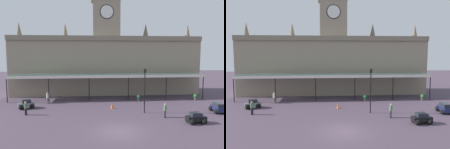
# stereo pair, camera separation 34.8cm
# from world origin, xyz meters

# --- Properties ---
(ground_plane) EXTENTS (140.00, 140.00, 0.00)m
(ground_plane) POSITION_xyz_m (0.00, 0.00, 0.00)
(ground_plane) COLOR #4D3E4E
(station_building) EXTENTS (33.56, 7.24, 18.28)m
(station_building) POSITION_xyz_m (-0.00, 20.32, 5.94)
(station_building) COLOR gray
(station_building) RESTS_ON ground
(entrance_canopy) EXTENTS (31.16, 3.26, 4.13)m
(entrance_canopy) POSITION_xyz_m (0.00, 14.47, 3.98)
(entrance_canopy) COLOR #38564C
(entrance_canopy) RESTS_ON ground
(car_black_sedan) EXTENTS (2.09, 1.59, 1.19)m
(car_black_sedan) POSITION_xyz_m (8.45, 1.59, 0.50)
(car_black_sedan) COLOR black
(car_black_sedan) RESTS_ON ground
(car_grey_sedan) EXTENTS (2.24, 2.01, 1.19)m
(car_grey_sedan) POSITION_xyz_m (-11.53, 9.41, 0.50)
(car_grey_sedan) COLOR slate
(car_grey_sedan) RESTS_ON ground
(car_navy_estate) EXTENTS (1.71, 2.34, 1.27)m
(car_navy_estate) POSITION_xyz_m (13.19, 5.27, 0.56)
(car_navy_estate) COLOR #19214C
(car_navy_estate) RESTS_ON ground
(pedestrian_crossing_forecourt) EXTENTS (0.34, 0.36, 1.67)m
(pedestrian_crossing_forecourt) POSITION_xyz_m (-9.28, 12.13, 0.91)
(pedestrian_crossing_forecourt) COLOR brown
(pedestrian_crossing_forecourt) RESTS_ON ground
(pedestrian_near_entrance) EXTENTS (0.34, 0.38, 1.67)m
(pedestrian_near_entrance) POSITION_xyz_m (5.85, 3.84, 0.91)
(pedestrian_near_entrance) COLOR black
(pedestrian_near_entrance) RESTS_ON ground
(pedestrian_beside_cars) EXTENTS (0.34, 0.39, 1.67)m
(pedestrian_beside_cars) POSITION_xyz_m (-10.61, 6.30, 0.91)
(pedestrian_beside_cars) COLOR black
(pedestrian_beside_cars) RESTS_ON ground
(victorian_lamppost) EXTENTS (0.30, 0.30, 5.63)m
(victorian_lamppost) POSITION_xyz_m (3.93, 5.93, 3.45)
(victorian_lamppost) COLOR black
(victorian_lamppost) RESTS_ON ground
(traffic_cone) EXTENTS (0.40, 0.40, 0.67)m
(traffic_cone) POSITION_xyz_m (0.07, 8.44, 0.34)
(traffic_cone) COLOR orange
(traffic_cone) RESTS_ON ground
(planter_forecourt_centre) EXTENTS (0.60, 0.60, 0.96)m
(planter_forecourt_centre) POSITION_xyz_m (13.83, 12.35, 0.49)
(planter_forecourt_centre) COLOR #47423D
(planter_forecourt_centre) RESTS_ON ground
(planter_by_canopy) EXTENTS (0.60, 0.60, 0.96)m
(planter_by_canopy) POSITION_xyz_m (4.60, 12.52, 0.49)
(planter_by_canopy) COLOR #47423D
(planter_by_canopy) RESTS_ON ground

